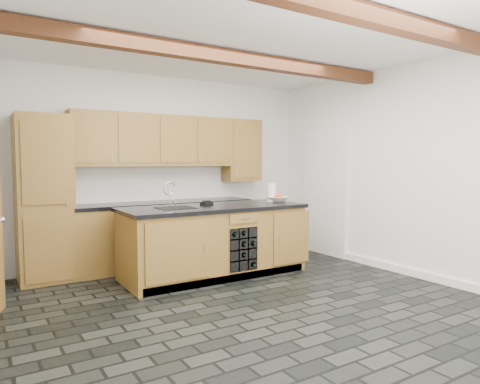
{
  "coord_description": "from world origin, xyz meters",
  "views": [
    {
      "loc": [
        -2.41,
        -3.67,
        1.51
      ],
      "look_at": [
        0.4,
        0.8,
        1.14
      ],
      "focal_mm": 32.0,
      "sensor_mm": 36.0,
      "label": 1
    }
  ],
  "objects_px": {
    "kitchen_scale": "(207,203)",
    "paper_towel": "(271,192)",
    "fruit_bowl": "(278,199)",
    "island": "(215,240)"
  },
  "relations": [
    {
      "from": "kitchen_scale",
      "to": "paper_towel",
      "type": "relative_size",
      "value": 0.75
    },
    {
      "from": "paper_towel",
      "to": "fruit_bowl",
      "type": "bearing_deg",
      "value": -37.59
    },
    {
      "from": "island",
      "to": "kitchen_scale",
      "type": "distance_m",
      "value": 0.53
    },
    {
      "from": "island",
      "to": "kitchen_scale",
      "type": "height_order",
      "value": "kitchen_scale"
    },
    {
      "from": "kitchen_scale",
      "to": "fruit_bowl",
      "type": "height_order",
      "value": "fruit_bowl"
    },
    {
      "from": "island",
      "to": "fruit_bowl",
      "type": "xyz_separation_m",
      "value": [
        1.07,
        0.04,
        0.5
      ]
    },
    {
      "from": "island",
      "to": "paper_towel",
      "type": "relative_size",
      "value": 9.28
    },
    {
      "from": "kitchen_scale",
      "to": "paper_towel",
      "type": "height_order",
      "value": "paper_towel"
    },
    {
      "from": "kitchen_scale",
      "to": "fruit_bowl",
      "type": "distance_m",
      "value": 1.1
    },
    {
      "from": "fruit_bowl",
      "to": "paper_towel",
      "type": "height_order",
      "value": "paper_towel"
    }
  ]
}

